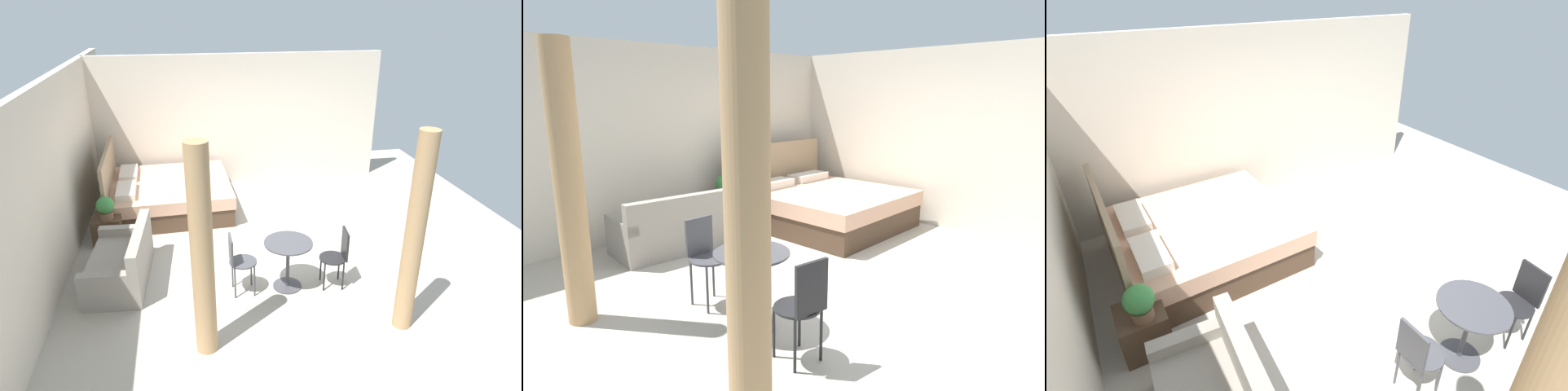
% 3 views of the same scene
% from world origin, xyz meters
% --- Properties ---
extents(ground_plane, '(8.41, 8.99, 0.02)m').
position_xyz_m(ground_plane, '(0.00, 0.00, -0.01)').
color(ground_plane, '#B2A899').
extents(wall_back, '(8.41, 0.12, 2.70)m').
position_xyz_m(wall_back, '(0.00, 3.00, 1.35)').
color(wall_back, beige).
rests_on(wall_back, ground).
extents(wall_right, '(0.12, 5.99, 2.70)m').
position_xyz_m(wall_right, '(2.70, 0.00, 1.35)').
color(wall_right, beige).
rests_on(wall_right, ground).
extents(bed, '(2.13, 2.26, 1.23)m').
position_xyz_m(bed, '(1.44, 1.54, 0.31)').
color(bed, '#473323').
rests_on(bed, ground).
extents(nightstand, '(0.47, 0.45, 0.46)m').
position_xyz_m(nightstand, '(0.33, 2.49, 0.23)').
color(nightstand, '#473323').
rests_on(nightstand, ground).
extents(potted_plant, '(0.28, 0.28, 0.38)m').
position_xyz_m(potted_plant, '(0.23, 2.46, 0.67)').
color(potted_plant, brown).
rests_on(potted_plant, nightstand).
extents(vase, '(0.09, 0.09, 0.14)m').
position_xyz_m(vase, '(0.45, 2.52, 0.53)').
color(vase, silver).
rests_on(vase, nightstand).
extents(balcony_table, '(0.66, 0.66, 0.70)m').
position_xyz_m(balcony_table, '(-1.43, -0.12, 0.49)').
color(balcony_table, '#3F3F44').
rests_on(balcony_table, ground).
extents(cafe_chair_near_window, '(0.38, 0.38, 0.85)m').
position_xyz_m(cafe_chair_near_window, '(-1.44, 0.57, 0.53)').
color(cafe_chair_near_window, '#3F3F44').
rests_on(cafe_chair_near_window, ground).
extents(cafe_chair_near_couch, '(0.41, 0.41, 0.85)m').
position_xyz_m(cafe_chair_near_couch, '(-1.50, -0.81, 0.51)').
color(cafe_chair_near_couch, black).
rests_on(cafe_chair_near_couch, ground).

